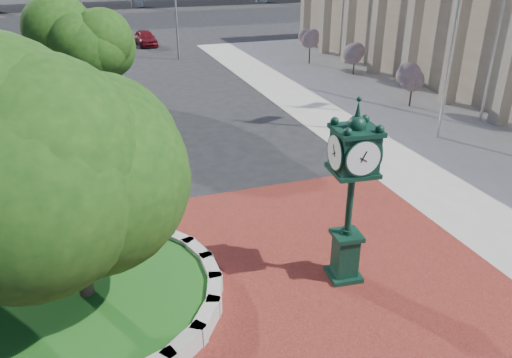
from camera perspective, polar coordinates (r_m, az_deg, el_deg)
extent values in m
plane|color=black|center=(14.47, 1.85, -10.11)|extent=(200.00, 200.00, 0.00)
cube|color=maroon|center=(13.71, 3.38, -12.30)|extent=(12.00, 12.00, 0.04)
cube|color=#9E9B93|center=(30.40, 23.95, 7.04)|extent=(20.00, 50.00, 0.04)
cube|color=#9E9B93|center=(11.76, -8.15, -18.54)|extent=(1.20, 1.04, 0.54)
cube|color=#9E9B93|center=(12.37, -5.68, -15.78)|extent=(1.00, 1.22, 0.54)
cube|color=#9E9B93|center=(13.10, -4.77, -13.03)|extent=(0.71, 1.30, 0.54)
cube|color=#9E9B93|center=(13.88, -5.21, -10.58)|extent=(0.35, 1.25, 0.54)
cube|color=#9E9B93|center=(14.62, -6.74, -8.58)|extent=(0.71, 1.30, 0.54)
cube|color=#9E9B93|center=(15.29, -9.08, -7.12)|extent=(1.00, 1.22, 0.54)
cube|color=#9E9B93|center=(15.81, -11.97, -6.20)|extent=(1.20, 1.04, 0.54)
cube|color=#9E9B93|center=(16.17, -15.22, -5.82)|extent=(1.29, 0.76, 0.54)
cylinder|color=#154614|center=(13.70, -18.60, -12.91)|extent=(6.10, 6.10, 0.40)
cube|color=black|center=(31.54, 23.91, 15.15)|extent=(0.30, 40.00, 5.50)
cylinder|color=#38281C|center=(13.19, -19.13, -9.86)|extent=(0.36, 0.36, 2.17)
sphere|color=#173C10|center=(11.94, -20.89, 0.66)|extent=(5.20, 5.20, 5.20)
cylinder|color=#38281C|center=(29.92, -18.32, 9.57)|extent=(0.36, 0.36, 1.92)
sphere|color=#173C10|center=(29.44, -18.93, 13.84)|extent=(4.40, 4.40, 4.40)
cube|color=black|center=(14.25, 9.94, -10.74)|extent=(0.93, 0.93, 0.17)
cube|color=black|center=(13.87, 10.15, -8.53)|extent=(0.64, 0.64, 1.17)
cube|color=black|center=(13.55, 10.34, -6.35)|extent=(0.82, 0.82, 0.13)
cylinder|color=black|center=(13.07, 10.67, -2.71)|extent=(0.18, 0.18, 1.81)
cube|color=black|center=(12.47, 11.19, 3.19)|extent=(1.05, 1.05, 0.96)
cylinder|color=white|center=(12.06, 12.15, 2.32)|extent=(0.86, 0.15, 0.85)
cylinder|color=white|center=(12.90, 10.29, 4.01)|extent=(0.86, 0.15, 0.85)
cylinder|color=white|center=(12.28, 9.06, 3.01)|extent=(0.15, 0.86, 0.85)
cylinder|color=white|center=(12.68, 13.26, 3.36)|extent=(0.15, 0.86, 0.85)
sphere|color=black|center=(12.25, 11.45, 6.06)|extent=(0.47, 0.47, 0.47)
cone|color=black|center=(12.14, 11.59, 7.63)|extent=(0.19, 0.19, 0.53)
imported|color=#590C14|center=(48.56, -12.54, 15.46)|extent=(1.97, 4.15, 1.37)
cylinder|color=silver|center=(24.28, 21.97, 16.83)|extent=(0.13, 0.13, 11.12)
cylinder|color=silver|center=(27.70, 26.36, 17.16)|extent=(0.14, 0.14, 11.36)
cylinder|color=#38281C|center=(29.96, 17.25, 9.01)|extent=(0.10, 0.10, 1.20)
sphere|color=#B359A5|center=(29.72, 17.50, 10.85)|extent=(1.20, 1.20, 1.20)
cylinder|color=#38281C|center=(36.83, 11.11, 12.51)|extent=(0.10, 0.10, 1.20)
sphere|color=#B359A5|center=(36.64, 11.25, 14.04)|extent=(1.20, 1.20, 1.20)
cylinder|color=#38281C|center=(39.94, 6.12, 13.78)|extent=(0.10, 0.10, 1.20)
sphere|color=#B359A5|center=(39.76, 6.19, 15.20)|extent=(1.20, 1.20, 1.20)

